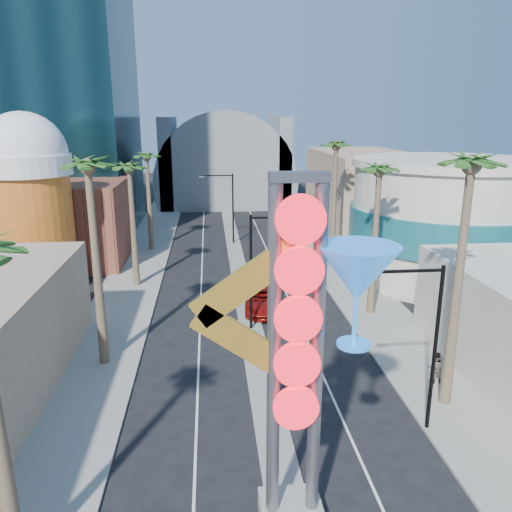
{
  "coord_description": "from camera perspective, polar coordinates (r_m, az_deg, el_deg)",
  "views": [
    {
      "loc": [
        -2.62,
        -11.36,
        14.09
      ],
      "look_at": [
        0.36,
        20.27,
        5.17
      ],
      "focal_mm": 35.0,
      "sensor_mm": 36.0,
      "label": 1
    }
  ],
  "objects": [
    {
      "name": "sidewalk_east",
      "position": [
        49.93,
        8.89,
        -0.81
      ],
      "size": [
        5.0,
        100.0,
        0.15
      ],
      "primitive_type": "cube",
      "color": "gray",
      "rests_on": "ground"
    },
    {
      "name": "hotel_tower",
      "position": [
        67.15,
        -24.25,
        23.77
      ],
      "size": [
        20.0,
        20.0,
        50.0
      ],
      "primitive_type": "cube",
      "color": "black",
      "rests_on": "ground"
    },
    {
      "name": "streetlight_2",
      "position": [
        23.41,
        18.87,
        -8.51
      ],
      "size": [
        3.45,
        0.25,
        8.0
      ],
      "color": "black",
      "rests_on": "ground"
    },
    {
      "name": "median",
      "position": [
        51.38,
        -2.26,
        -0.16
      ],
      "size": [
        1.6,
        84.0,
        0.15
      ],
      "primitive_type": "cube",
      "color": "gray",
      "rests_on": "ground"
    },
    {
      "name": "palm_7",
      "position": [
        46.94,
        9.14,
        11.5
      ],
      "size": [
        2.4,
        2.4,
        12.7
      ],
      "color": "brown",
      "rests_on": "ground"
    },
    {
      "name": "sidewalk_west",
      "position": [
        48.92,
        -13.24,
        -1.4
      ],
      "size": [
        5.0,
        100.0,
        0.15
      ],
      "primitive_type": "cube",
      "color": "gray",
      "rests_on": "ground"
    },
    {
      "name": "red_pickup",
      "position": [
        37.62,
        0.79,
        -4.92
      ],
      "size": [
        3.02,
        6.25,
        1.71
      ],
      "primitive_type": "imported",
      "rotation": [
        0.0,
        0.0,
        -0.03
      ],
      "color": "maroon",
      "rests_on": "ground"
    },
    {
      "name": "pedestrian_b",
      "position": [
        29.21,
        19.8,
        -11.88
      ],
      "size": [
        0.89,
        0.71,
        1.76
      ],
      "primitive_type": "imported",
      "rotation": [
        0.0,
        0.0,
        3.09
      ],
      "color": "gray",
      "rests_on": "sidewalk_east"
    },
    {
      "name": "brick_filler_west",
      "position": [
        52.13,
        -20.19,
        3.55
      ],
      "size": [
        10.0,
        10.0,
        8.0
      ],
      "primitive_type": "cube",
      "color": "brown",
      "rests_on": "ground"
    },
    {
      "name": "palm_5",
      "position": [
        24.48,
        23.22,
        7.81
      ],
      "size": [
        2.4,
        2.4,
        13.2
      ],
      "color": "brown",
      "rests_on": "ground"
    },
    {
      "name": "neon_sign",
      "position": [
        16.22,
        7.46,
        -9.19
      ],
      "size": [
        6.53,
        2.6,
        12.55
      ],
      "color": "gray",
      "rests_on": "ground"
    },
    {
      "name": "beer_mug",
      "position": [
        44.23,
        -24.45,
        6.17
      ],
      "size": [
        7.0,
        7.0,
        14.5
      ],
      "color": "#BF6C19",
      "rests_on": "ground"
    },
    {
      "name": "palm_2",
      "position": [
        42.1,
        -14.24,
        8.92
      ],
      "size": [
        2.4,
        2.4,
        11.2
      ],
      "color": "brown",
      "rests_on": "ground"
    },
    {
      "name": "turquoise_building",
      "position": [
        47.06,
        20.76,
        3.83
      ],
      "size": [
        16.6,
        16.6,
        10.6
      ],
      "color": "beige",
      "rests_on": "ground"
    },
    {
      "name": "streetlight_0",
      "position": [
        32.84,
        0.37,
        -0.61
      ],
      "size": [
        3.79,
        0.25,
        8.0
      ],
      "color": "black",
      "rests_on": "ground"
    },
    {
      "name": "streetlight_1",
      "position": [
        56.16,
        -3.22,
        6.22
      ],
      "size": [
        3.79,
        0.25,
        8.0
      ],
      "color": "black",
      "rests_on": "ground"
    },
    {
      "name": "filler_east",
      "position": [
        62.88,
        11.99,
        7.03
      ],
      "size": [
        10.0,
        20.0,
        10.0
      ],
      "primitive_type": "cube",
      "color": "#9F8567",
      "rests_on": "ground"
    },
    {
      "name": "canopy",
      "position": [
        83.98,
        -3.61,
        8.97
      ],
      "size": [
        22.0,
        16.0,
        22.0
      ],
      "color": "slate",
      "rests_on": "ground"
    },
    {
      "name": "palm_6",
      "position": [
        35.57,
        13.88,
        8.52
      ],
      "size": [
        2.4,
        2.4,
        11.7
      ],
      "color": "brown",
      "rests_on": "ground"
    },
    {
      "name": "palm_3",
      "position": [
        53.94,
        -12.37,
        10.43
      ],
      "size": [
        2.4,
        2.4,
        11.2
      ],
      "color": "brown",
      "rests_on": "ground"
    },
    {
      "name": "palm_1",
      "position": [
        28.29,
        -18.58,
        8.25
      ],
      "size": [
        2.4,
        2.4,
        12.7
      ],
      "color": "brown",
      "rests_on": "ground"
    }
  ]
}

